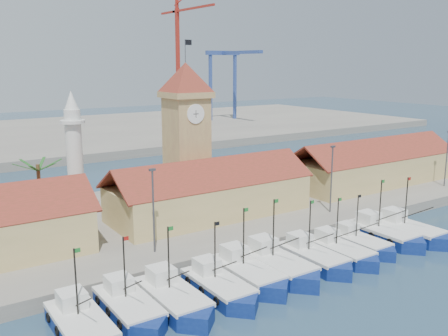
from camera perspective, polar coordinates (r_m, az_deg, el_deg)
ground at (r=51.94m, az=10.55°, el=-12.26°), size 400.00×400.00×0.00m
quay at (r=69.65m, az=-3.35°, el=-5.10°), size 140.00×32.00×1.50m
terminal at (r=148.76m, az=-20.46°, el=3.38°), size 240.00×80.00×2.00m
boat_0 at (r=42.39m, az=-15.88°, el=-17.21°), size 3.61×9.90×7.49m
boat_1 at (r=44.36m, az=-10.67°, el=-15.59°), size 3.53×9.68×7.33m
boat_2 at (r=45.21m, az=-5.68°, el=-14.82°), size 3.71×10.17×7.69m
boat_3 at (r=47.20m, az=-0.42°, el=-13.61°), size 3.53×9.67×7.32m
boat_4 at (r=49.89m, az=2.87°, el=-12.10°), size 3.75×10.28×7.78m
boat_5 at (r=51.90m, az=6.30°, el=-11.13°), size 3.92×10.75×8.13m
boat_6 at (r=54.54m, az=10.30°, el=-10.18°), size 3.55×9.72×7.36m
boat_7 at (r=56.93m, az=13.32°, el=-9.38°), size 3.43×9.40×7.11m
boat_8 at (r=60.09m, az=15.41°, el=-8.38°), size 3.24×8.89×6.72m
boat_9 at (r=63.55m, az=17.89°, el=-7.30°), size 3.80×10.40×7.87m
boat_10 at (r=65.68m, az=20.56°, el=-6.86°), size 3.83×10.50×7.94m
hall_center at (r=65.47m, az=-1.61°, el=-3.25°), size 27.04×10.13×7.61m
hall_right at (r=86.39m, az=16.65°, el=-0.03°), size 31.20×10.13×7.61m
clock_tower at (r=68.96m, az=-4.31°, el=4.26°), size 5.80×5.80×22.70m
minaret at (r=65.26m, az=-16.70°, el=1.37°), size 3.00×3.00×16.30m
palm_tree at (r=62.82m, az=-20.31°, el=-2.52°), size 5.60×5.03×8.39m
lamp_posts at (r=58.73m, az=2.96°, el=-2.52°), size 80.70×0.25×9.03m
crane_red_right at (r=156.88m, az=-5.12°, el=13.43°), size 1.00×30.78×42.53m
gantry at (r=169.68m, az=0.50°, el=11.53°), size 13.00×22.00×23.20m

